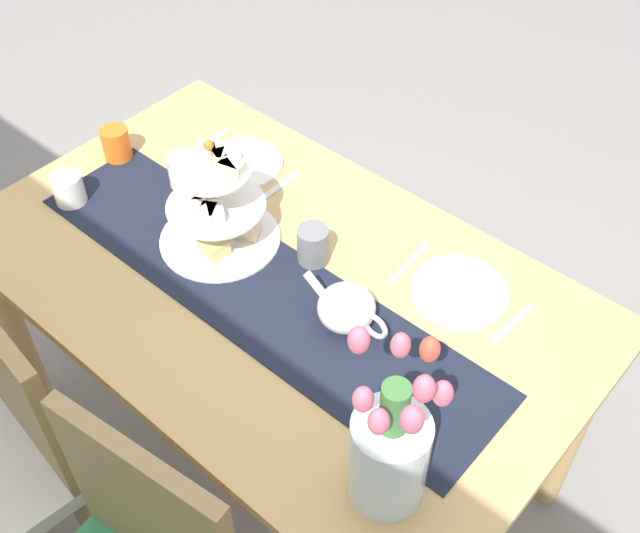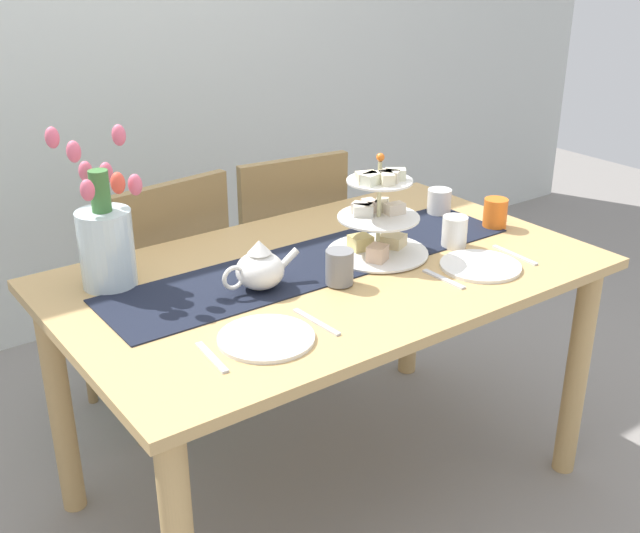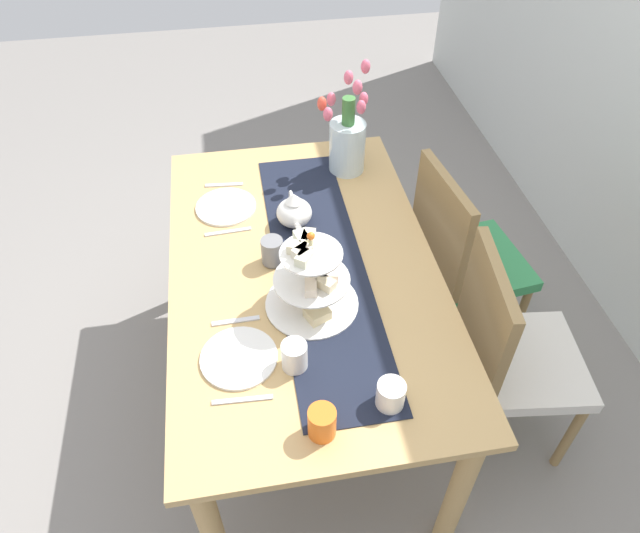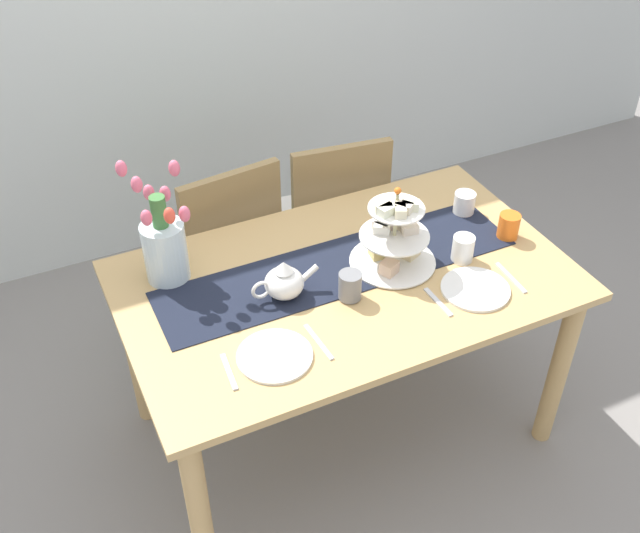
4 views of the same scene
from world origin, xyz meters
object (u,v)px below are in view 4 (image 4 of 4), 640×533
Objects in this scene: fork_right at (438,302)px; chair_right at (332,216)px; tiered_cake_stand at (394,238)px; knife_left at (318,342)px; dinner_plate_right at (475,289)px; knife_right at (511,278)px; chair_left at (223,246)px; fork_left at (229,372)px; dining_table at (345,302)px; teapot at (284,282)px; mug_grey at (350,286)px; cream_jug at (464,203)px; dinner_plate_left at (275,356)px; mug_orange at (509,226)px; mug_white_text at (463,249)px; tulip_vase at (164,244)px.

chair_right is at bearing 85.40° from fork_right.
tiered_cake_stand reaches higher than knife_left.
dinner_plate_right is 0.15m from knife_right.
fork_left is (-0.29, -0.93, 0.26)m from chair_left.
knife_left and knife_right have the same top height.
chair_left is 5.35× the size of knife_right.
dining_table is 1.67× the size of chair_right.
teapot is at bearing -179.75° from tiered_cake_stand.
chair_right is at bearing 67.64° from mug_grey.
cream_jug is 0.37× the size of dinner_plate_right.
mug_grey is (0.33, 0.15, 0.05)m from dinner_plate_left.
mug_orange is at bearing -74.71° from cream_jug.
dinner_plate_left reaches higher than fork_left.
knife_right is at bearing -15.13° from mug_grey.
mug_orange is at bearing 25.51° from fork_right.
cream_jug is 0.41m from knife_right.
mug_white_text is at bearing 11.68° from dinner_plate_left.
fork_left is at bearing -159.78° from cream_jug.
fork_right is 0.29m from knife_right.
knife_left is 1.13× the size of fork_right.
dinner_plate_right is at bearing -54.85° from tiered_cake_stand.
tulip_vase is 1.01m from mug_white_text.
fork_right is at bearing -65.30° from chair_left.
mug_grey is at bearing -28.11° from teapot.
fork_right is (0.03, -0.25, -0.10)m from tiered_cake_stand.
dinner_plate_right is at bearing -20.30° from mug_grey.
knife_left is 1.79× the size of mug_orange.
dinner_plate_left is 0.79m from mug_white_text.
knife_right is at bearing 0.00° from fork_right.
chair_left is 6.07× the size of fork_left.
fork_left and knife_right have the same top height.
dinner_plate_right is 0.35m from mug_orange.
chair_left is 0.87m from tiered_cake_stand.
mug_grey is at bearing -157.49° from cream_jug.
tulip_vase is at bearing 154.33° from dining_table.
mug_grey reaches higher than knife_right.
dining_table is at bearing 34.10° from dinner_plate_left.
chair_left reaches higher than knife_left.
teapot is at bearing 151.89° from mug_grey.
tiered_cake_stand is 0.41m from teapot.
tulip_vase is at bearing 160.34° from tiered_cake_stand.
dinner_plate_left is (-0.55, -0.25, -0.10)m from tiered_cake_stand.
tulip_vase is 0.53m from fork_left.
tulip_vase is 4.53× the size of mug_grey.
mug_white_text reaches higher than dinner_plate_left.
dinner_plate_left and dinner_plate_right have the same top height.
dining_table is 0.34m from fork_right.
dinner_plate_right is 0.17m from mug_white_text.
knife_left is (-0.80, -0.40, -0.04)m from cream_jug.
knife_right is (0.87, 0.00, -0.00)m from dinner_plate_left.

